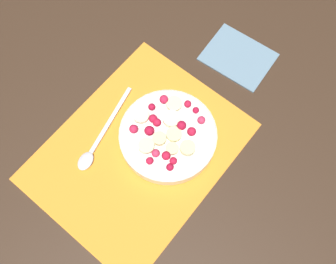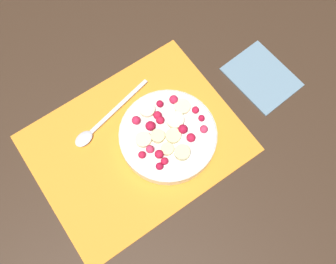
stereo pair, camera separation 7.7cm
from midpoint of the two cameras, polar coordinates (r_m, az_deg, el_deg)
ground_plane at (r=0.81m, az=-2.11°, el=-2.10°), size 3.00×3.00×0.00m
placemat at (r=0.81m, az=-2.12°, el=-2.03°), size 0.43×0.34×0.01m
fruit_bowl at (r=0.79m, az=2.76°, el=-0.81°), size 0.21×0.21×0.05m
spoon at (r=0.82m, az=-8.07°, el=0.58°), size 0.21×0.06×0.01m
napkin at (r=0.91m, az=16.48°, el=7.82°), size 0.13×0.16×0.01m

